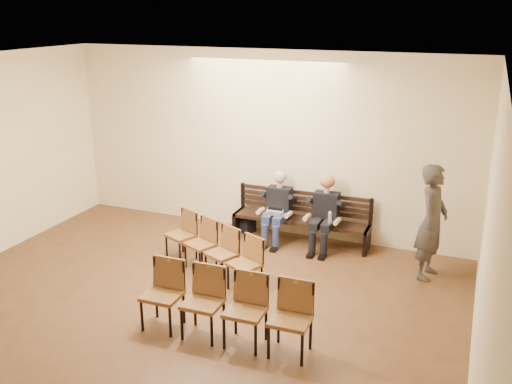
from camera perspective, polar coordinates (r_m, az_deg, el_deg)
ground at (r=7.50m, az=-13.76°, el=-16.84°), size 10.00×10.00×0.00m
room_walls at (r=7.04m, az=-11.61°, el=3.79°), size 8.02×10.01×3.51m
bench at (r=10.75m, az=4.45°, el=-3.84°), size 2.60×0.90×0.45m
seated_man at (r=10.61m, az=2.18°, el=-1.57°), size 0.55×0.76×1.32m
seated_woman at (r=10.37m, az=6.87°, el=-2.27°), size 0.56×0.77×1.29m
laptop at (r=10.52m, az=1.71°, el=-2.29°), size 0.36×0.30×0.23m
water_bottle at (r=10.14m, az=7.36°, el=-3.27°), size 0.08×0.08×0.23m
bag at (r=11.25m, az=-1.20°, el=-3.19°), size 0.47×0.39×0.30m
passerby at (r=9.48m, az=17.27°, el=-2.08°), size 0.66×0.88×2.19m
chair_row_front at (r=9.44m, az=-4.53°, el=-5.72°), size 2.10×1.28×0.86m
chair_row_back at (r=7.61m, az=-3.26°, el=-11.47°), size 2.34×0.58×0.96m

